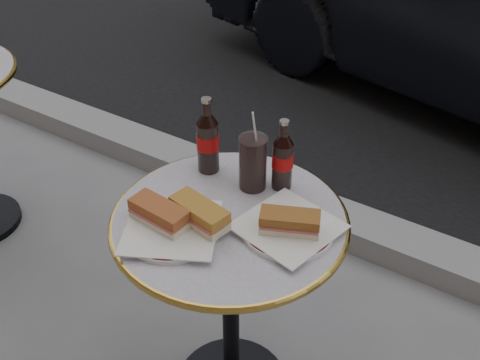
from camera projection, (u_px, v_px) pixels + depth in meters
The scene contains 10 objects.
curb at pixel (347, 226), 2.56m from camera, with size 40.00×0.20×0.12m, color gray.
bistro_table at pixel (231, 313), 1.76m from camera, with size 0.62×0.62×0.73m, color #BAB2C4, non-canonical shape.
plate_left at pixel (172, 230), 1.50m from camera, with size 0.24×0.24×0.01m, color silver.
plate_right at pixel (288, 229), 1.50m from camera, with size 0.23×0.23×0.01m, color white.
sandwich_left_a at pixel (160, 215), 1.49m from camera, with size 0.16×0.07×0.05m, color #A35129.
sandwich_left_b at pixel (200, 214), 1.49m from camera, with size 0.16×0.07×0.05m, color #AD732C.
sandwich_right at pixel (290, 223), 1.47m from camera, with size 0.15×0.07×0.05m, color #935725.
cola_bottle_left at pixel (208, 135), 1.65m from camera, with size 0.06×0.06×0.23m, color black, non-canonical shape.
cola_bottle_right at pixel (283, 154), 1.59m from camera, with size 0.06×0.06×0.21m, color black, non-canonical shape.
cola_glass at pixel (253, 163), 1.61m from camera, with size 0.08×0.08×0.16m, color black.
Camera 1 is at (0.66, -0.99, 1.73)m, focal length 45.00 mm.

